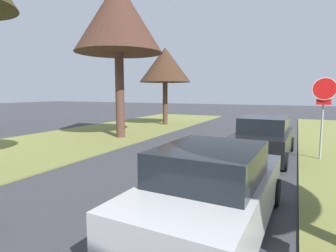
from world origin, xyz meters
The scene contains 5 objects.
stop_sign_far centered at (4.31, 13.36, 2.19)m, with size 0.81×0.26×2.97m.
street_tree_left_mid_b centered at (-5.25, 14.34, 6.37)m, with size 4.63×4.63×8.22m.
street_tree_left_far centered at (-5.68, 20.81, 4.52)m, with size 3.87×3.87×5.79m.
parked_sedan_silver centered at (2.17, 6.67, 0.72)m, with size 2.09×4.47×1.57m.
parked_sedan_black centered at (2.37, 12.95, 0.72)m, with size 2.09×4.47×1.57m.
Camera 1 is at (3.45, 2.12, 2.48)m, focal length 29.01 mm.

